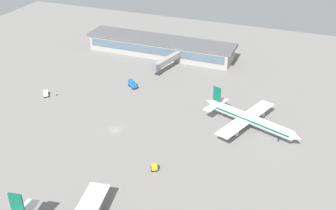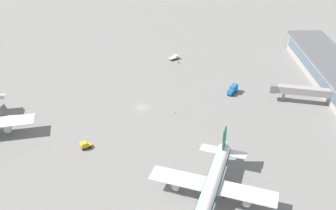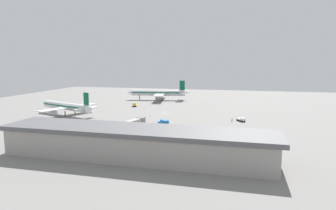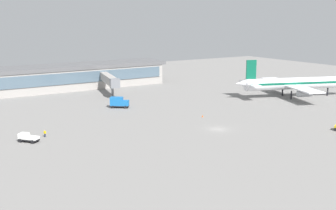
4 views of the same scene
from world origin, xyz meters
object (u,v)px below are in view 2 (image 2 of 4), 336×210
(catering_truck, at_px, (233,90))
(safety_cone_mid_apron, at_px, (175,112))
(airplane_taxiing, at_px, (211,188))
(ground_crew_worker, at_px, (178,62))
(pushback_tractor, at_px, (174,57))
(baggage_tug, at_px, (85,145))

(catering_truck, relative_size, safety_cone_mid_apron, 9.34)
(airplane_taxiing, relative_size, safety_cone_mid_apron, 68.91)
(catering_truck, height_order, ground_crew_worker, catering_truck)
(airplane_taxiing, distance_m, pushback_tractor, 91.21)
(airplane_taxiing, bearing_deg, pushback_tractor, -156.27)
(airplane_taxiing, distance_m, ground_crew_worker, 86.83)
(baggage_tug, height_order, safety_cone_mid_apron, baggage_tug)
(ground_crew_worker, distance_m, safety_cone_mid_apron, 42.57)
(pushback_tractor, height_order, baggage_tug, baggage_tug)
(airplane_taxiing, relative_size, catering_truck, 7.38)
(ground_crew_worker, height_order, safety_cone_mid_apron, ground_crew_worker)
(airplane_taxiing, xyz_separation_m, baggage_tug, (24.40, 37.02, -3.59))
(pushback_tractor, bearing_deg, safety_cone_mid_apron, -131.23)
(pushback_tractor, relative_size, catering_truck, 0.82)
(catering_truck, bearing_deg, ground_crew_worker, -107.64)
(airplane_taxiing, bearing_deg, safety_cone_mid_apron, -150.42)
(pushback_tractor, bearing_deg, ground_crew_worker, -107.37)
(airplane_taxiing, height_order, baggage_tug, airplane_taxiing)
(airplane_taxiing, relative_size, pushback_tractor, 8.96)
(baggage_tug, bearing_deg, ground_crew_worker, -147.06)
(airplane_taxiing, height_order, pushback_tractor, airplane_taxiing)
(pushback_tractor, xyz_separation_m, safety_cone_mid_apron, (-46.73, 1.77, -0.67))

